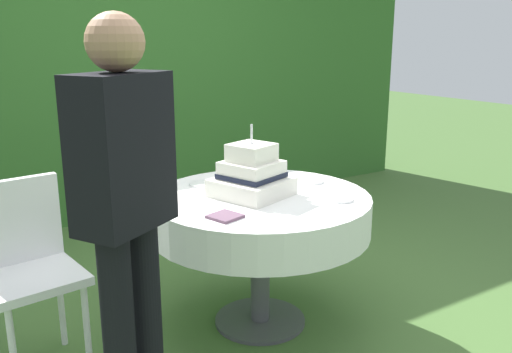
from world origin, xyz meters
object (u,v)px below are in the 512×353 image
object	(u,v)px
serving_plate_left	(202,184)
garden_chair	(26,258)
cake_table	(260,214)
wedding_cake	(252,175)
standing_person	(126,206)
napkin_stack	(225,216)
serving_plate_near	(341,199)
serving_plate_right	(312,181)
serving_plate_far	(275,179)

from	to	relation	value
serving_plate_left	garden_chair	bearing A→B (deg)	-174.30
cake_table	garden_chair	world-z (taller)	garden_chair
wedding_cake	garden_chair	xyz separation A→B (m)	(-1.07, 0.22, -0.29)
wedding_cake	serving_plate_left	bearing A→B (deg)	112.55
garden_chair	standing_person	world-z (taller)	standing_person
napkin_stack	wedding_cake	bearing A→B (deg)	39.94
wedding_cake	serving_plate_near	world-z (taller)	wedding_cake
napkin_stack	standing_person	world-z (taller)	standing_person
cake_table	serving_plate_left	world-z (taller)	serving_plate_left
cake_table	serving_plate_near	world-z (taller)	serving_plate_near
serving_plate_right	napkin_stack	size ratio (longest dim) A/B	1.01
wedding_cake	serving_plate_far	size ratio (longest dim) A/B	3.78
wedding_cake	serving_plate_left	distance (m)	0.35
cake_table	wedding_cake	distance (m)	0.21
napkin_stack	garden_chair	bearing A→B (deg)	149.53
cake_table	serving_plate_near	xyz separation A→B (m)	(0.29, -0.29, 0.11)
serving_plate_near	garden_chair	bearing A→B (deg)	159.14
napkin_stack	garden_chair	size ratio (longest dim) A/B	0.15
serving_plate_right	wedding_cake	bearing A→B (deg)	-175.49
napkin_stack	serving_plate_left	bearing A→B (deg)	73.64
cake_table	standing_person	size ratio (longest dim) A/B	0.71
serving_plate_left	garden_chair	size ratio (longest dim) A/B	0.16
standing_person	serving_plate_far	bearing A→B (deg)	30.86
serving_plate_near	serving_plate_left	world-z (taller)	same
napkin_stack	garden_chair	world-z (taller)	garden_chair
serving_plate_left	garden_chair	distance (m)	0.97
napkin_stack	serving_plate_right	bearing A→B (deg)	21.30
serving_plate_near	napkin_stack	xyz separation A→B (m)	(-0.62, 0.07, 0.00)
cake_table	napkin_stack	world-z (taller)	napkin_stack
cake_table	garden_chair	bearing A→B (deg)	167.71
cake_table	standing_person	distance (m)	1.01
cake_table	napkin_stack	bearing A→B (deg)	-146.40
serving_plate_far	garden_chair	size ratio (longest dim) A/B	0.13
serving_plate_far	garden_chair	xyz separation A→B (m)	(-1.35, 0.02, -0.19)
serving_plate_left	serving_plate_right	size ratio (longest dim) A/B	1.10
wedding_cake	serving_plate_near	size ratio (longest dim) A/B	3.53
cake_table	serving_plate_left	bearing A→B (deg)	116.22
cake_table	serving_plate_left	xyz separation A→B (m)	(-0.17, 0.34, 0.11)
serving_plate_far	serving_plate_right	bearing A→B (deg)	-48.09
serving_plate_near	napkin_stack	bearing A→B (deg)	173.17
serving_plate_far	standing_person	distance (m)	1.29
serving_plate_far	napkin_stack	size ratio (longest dim) A/B	0.89
napkin_stack	standing_person	size ratio (longest dim) A/B	0.08
serving_plate_left	wedding_cake	bearing A→B (deg)	-67.45
serving_plate_near	standing_person	bearing A→B (deg)	-172.77
serving_plate_far	standing_person	bearing A→B (deg)	-149.14
garden_chair	napkin_stack	bearing A→B (deg)	-30.47
wedding_cake	napkin_stack	size ratio (longest dim) A/B	3.35
wedding_cake	standing_person	xyz separation A→B (m)	(-0.82, -0.46, 0.10)
cake_table	standing_person	world-z (taller)	standing_person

